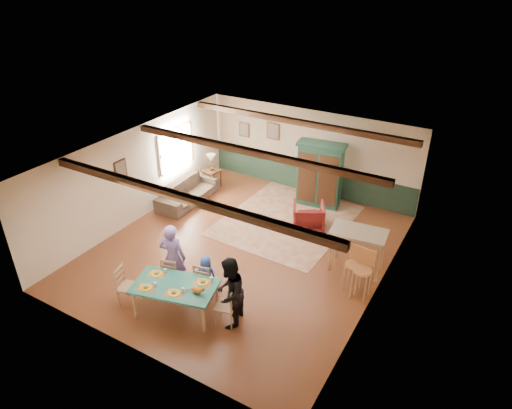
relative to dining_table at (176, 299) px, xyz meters
The scene contains 35 objects.
floor 2.77m from the dining_table, 90.22° to the left, with size 8.00×8.00×0.00m, color #5A2C19.
wall_back 6.82m from the dining_table, 90.09° to the left, with size 7.00×0.02×2.70m, color beige.
wall_left 4.57m from the dining_table, 141.94° to the left, with size 0.02×8.00×2.70m, color beige.
wall_right 4.55m from the dining_table, 38.23° to the left, with size 0.02×8.00×2.70m, color beige.
ceiling 3.61m from the dining_table, 90.22° to the left, with size 7.00×8.00×0.02m, color silver.
wainscot_back 6.73m from the dining_table, 90.09° to the left, with size 6.95×0.03×0.90m, color #1A3124.
ceiling_beam_front 2.29m from the dining_table, 91.35° to the left, with size 6.95×0.16×0.16m, color black.
ceiling_beam_mid 3.87m from the dining_table, 90.19° to the left, with size 6.95×0.16×0.16m, color black.
ceiling_beam_back 6.17m from the dining_table, 90.11° to the left, with size 6.95×0.16×0.16m, color black.
window_left 5.77m from the dining_table, 128.04° to the left, with size 0.06×1.60×1.30m, color white, non-canonical shape.
picture_left_wall 4.32m from the dining_table, 148.31° to the left, with size 0.04×0.42×0.52m, color gray, non-canonical shape.
picture_back_a 6.99m from the dining_table, 101.04° to the left, with size 0.45×0.04×0.55m, color gray, non-canonical shape.
picture_back_b 7.25m from the dining_table, 109.74° to the left, with size 0.38×0.04×0.48m, color gray, non-canonical shape.
dining_table is the anchor object (origin of this frame).
dining_chair_far_left 0.81m from the dining_table, 133.49° to the left, with size 0.41×0.43×0.92m, color #A87A54, non-canonical shape.
dining_chair_far_right 0.81m from the dining_table, 75.38° to the left, with size 0.41×0.43×0.92m, color #A87A54, non-canonical shape.
dining_chair_end_left 1.12m from the dining_table, 165.56° to the right, with size 0.41×0.43×0.92m, color #A87A54, non-canonical shape.
dining_chair_end_right 1.12m from the dining_table, 14.44° to the left, with size 0.41×0.43×0.92m, color #A87A54, non-canonical shape.
person_man 0.99m from the dining_table, 131.00° to the left, with size 0.61×0.40×1.67m, color #7C5FA3.
person_woman 1.29m from the dining_table, 14.44° to the left, with size 0.78×0.61×1.60m, color black.
person_child 0.88m from the dining_table, 77.87° to the left, with size 0.48×0.31×0.98m, color #254096.
cat 0.71m from the dining_table, ahead, with size 0.35×0.14×0.17m, color orange, non-canonical shape.
place_setting_near_left 0.72m from the dining_table, 141.12° to the right, with size 0.39×0.29×0.11m, color gold, non-canonical shape.
place_setting_near_center 0.49m from the dining_table, 53.76° to the right, with size 0.39×0.29×0.11m, color gold, non-canonical shape.
place_setting_far_left 0.72m from the dining_table, 170.00° to the left, with size 0.39×0.29×0.11m, color gold, non-canonical shape.
place_setting_far_right 0.72m from the dining_table, 38.88° to the left, with size 0.39×0.29×0.11m, color gold, non-canonical shape.
area_rug 4.68m from the dining_table, 86.49° to the left, with size 3.31×3.93×0.01m, color #C9BA92.
armoire 6.09m from the dining_table, 83.57° to the left, with size 1.42×0.57×2.01m, color #16372A.
armchair 4.67m from the dining_table, 77.52° to the left, with size 0.83×0.86×0.78m, color #4B0F12.
sofa 5.08m from the dining_table, 124.89° to the left, with size 2.30×0.90×0.67m, color #423529.
end_table 6.08m from the dining_table, 117.92° to the left, with size 0.49×0.49×0.60m, color black, non-canonical shape.
table_lamp 6.10m from the dining_table, 117.92° to the left, with size 0.31×0.31×0.55m, color beige, non-canonical shape.
counter_table 4.42m from the dining_table, 50.86° to the left, with size 1.30×0.76×1.08m, color #C0B495, non-canonical shape.
bar_stool_left 3.98m from the dining_table, 41.41° to the left, with size 0.39×0.43×1.10m, color tan, non-canonical shape.
bar_stool_right 4.07m from the dining_table, 37.42° to the left, with size 0.42×0.46×1.19m, color tan, non-canonical shape.
Camera 1 is at (5.27, -8.40, 6.80)m, focal length 32.00 mm.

